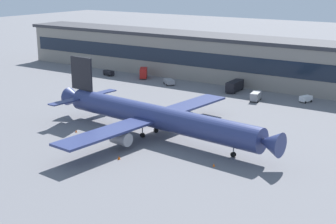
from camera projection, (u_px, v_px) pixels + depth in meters
name	position (u px, v px, depth m)	size (l,w,h in m)	color
ground_plane	(151.00, 131.00, 115.49)	(600.00, 600.00, 0.00)	slate
terminal_building	(260.00, 62.00, 162.65)	(200.99, 16.90, 15.29)	gray
airliner	(155.00, 116.00, 110.22)	(60.94, 52.49, 15.66)	navy
baggage_tug	(306.00, 99.00, 141.27)	(3.16, 4.08, 1.85)	white
stair_truck	(143.00, 73.00, 173.82)	(5.32, 6.32, 3.55)	red
crew_van	(256.00, 96.00, 142.65)	(3.03, 5.49, 2.55)	gray
fuel_truck	(235.00, 85.00, 154.23)	(3.36, 8.57, 3.35)	black
follow_me_car	(109.00, 73.00, 178.79)	(4.71, 2.81, 1.85)	black
pushback_tractor	(169.00, 82.00, 163.91)	(5.36, 5.06, 1.75)	gray
traffic_cone_0	(119.00, 158.00, 97.54)	(0.58, 0.58, 0.73)	#F2590C
traffic_cone_1	(92.00, 137.00, 110.14)	(0.44, 0.44, 0.56)	#F2590C
traffic_cone_2	(76.00, 131.00, 114.37)	(0.47, 0.47, 0.59)	#F2590C
traffic_cone_3	(214.00, 165.00, 93.95)	(0.48, 0.48, 0.60)	#F2590C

